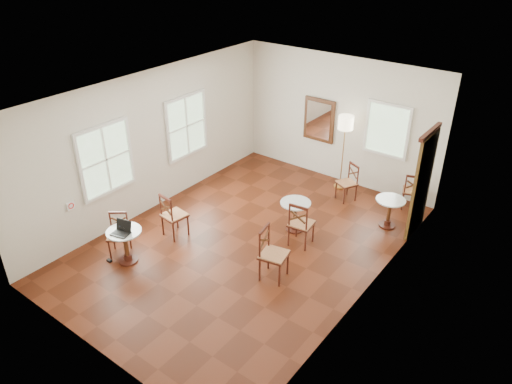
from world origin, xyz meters
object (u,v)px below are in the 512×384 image
floor_lamp (345,128)px  cafe_table_back (389,210)px  cafe_table_mid (295,213)px  chair_mid_a (301,224)px  water_glass (125,230)px  cafe_table_near (126,243)px  navy_mug (121,227)px  chair_near_b (119,234)px  chair_back_a (412,191)px  chair_near_a (173,215)px  mouse (128,224)px  power_adapter (109,260)px  chair_back_b (348,183)px  laptop (122,230)px  chair_mid_b (273,254)px

floor_lamp → cafe_table_back: bearing=-29.9°
cafe_table_mid → chair_mid_a: bearing=-45.0°
floor_lamp → water_glass: floor_lamp is taller
cafe_table_near → water_glass: 0.30m
cafe_table_back → cafe_table_mid: bearing=-138.6°
navy_mug → water_glass: (0.11, -0.01, -0.00)m
cafe_table_near → chair_near_b: bearing=162.7°
cafe_table_mid → cafe_table_back: 1.94m
chair_back_a → chair_near_a: bearing=29.9°
mouse → power_adapter: 0.80m
cafe_table_back → chair_back_b: 1.31m
cafe_table_near → floor_lamp: (1.74, 4.96, 1.09)m
chair_near_a → chair_near_b: chair_near_a is taller
chair_mid_a → water_glass: size_ratio=10.76×
chair_back_a → water_glass: (-3.40, -5.02, 0.29)m
mouse → power_adapter: mouse is taller
navy_mug → mouse: bearing=95.0°
cafe_table_back → laptop: laptop is taller
laptop → power_adapter: (-0.30, -0.17, -0.71)m
laptop → cafe_table_mid: bearing=43.1°
chair_back_a → chair_back_b: 1.39m
chair_mid_b → navy_mug: size_ratio=8.50×
chair_near_b → chair_mid_a: 3.44m
cafe_table_mid → chair_near_a: (-1.81, -1.62, 0.07)m
cafe_table_mid → floor_lamp: bearing=93.8°
water_glass → chair_mid_b: bearing=27.7°
chair_near_a → floor_lamp: floor_lamp is taller
cafe_table_mid → chair_back_b: chair_back_b is taller
chair_near_b → cafe_table_mid: bearing=12.6°
water_glass → power_adapter: bearing=-144.3°
cafe_table_mid → chair_back_a: 2.74m
chair_near_b → chair_mid_b: size_ratio=0.84×
floor_lamp → navy_mug: (-1.82, -4.95, -0.79)m
chair_mid_b → laptop: chair_mid_b is taller
cafe_table_near → power_adapter: size_ratio=6.78×
chair_back_a → power_adapter: (-3.71, -5.24, -0.41)m
chair_back_b → floor_lamp: (-0.39, 0.43, 1.08)m
water_glass → power_adapter: 0.79m
mouse → chair_back_a: bearing=64.3°
chair_near_a → power_adapter: bearing=83.1°
cafe_table_mid → mouse: (-1.98, -2.57, 0.29)m
cafe_table_back → navy_mug: (-3.42, -4.02, 0.33)m
cafe_table_mid → chair_near_b: chair_near_b is taller
chair_near_b → water_glass: bearing=-53.2°
floor_lamp → chair_back_b: bearing=-47.7°
navy_mug → water_glass: bearing=-5.8°
cafe_table_mid → navy_mug: bearing=-125.6°
cafe_table_near → chair_mid_b: bearing=27.4°
floor_lamp → power_adapter: floor_lamp is taller
chair_near_b → floor_lamp: floor_lamp is taller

